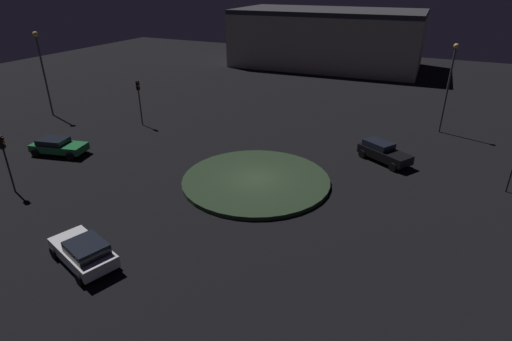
{
  "coord_description": "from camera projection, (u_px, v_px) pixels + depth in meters",
  "views": [
    {
      "loc": [
        -24.33,
        -11.6,
        13.73
      ],
      "look_at": [
        0.0,
        0.0,
        0.95
      ],
      "focal_mm": 28.81,
      "sensor_mm": 36.0,
      "label": 1
    }
  ],
  "objects": [
    {
      "name": "car_green",
      "position": [
        58.0,
        146.0,
        34.66
      ],
      "size": [
        2.97,
        4.83,
        1.39
      ],
      "rotation": [
        0.0,
        0.0,
        4.94
      ],
      "color": "#1E7238",
      "rests_on": "ground_plane"
    },
    {
      "name": "car_black",
      "position": [
        383.0,
        152.0,
        33.33
      ],
      "size": [
        3.71,
        4.65,
        1.55
      ],
      "rotation": [
        0.0,
        0.0,
        4.17
      ],
      "color": "black",
      "rests_on": "ground_plane"
    },
    {
      "name": "ground_plane",
      "position": [
        256.0,
        182.0,
        30.24
      ],
      "size": [
        119.42,
        119.42,
        0.0
      ],
      "primitive_type": "plane",
      "color": "black"
    },
    {
      "name": "traffic_light_northeast",
      "position": [
        139.0,
        94.0,
        40.51
      ],
      "size": [
        0.36,
        0.39,
        4.5
      ],
      "rotation": [
        0.0,
        0.0,
        -1.96
      ],
      "color": "#2D2D2D",
      "rests_on": "ground_plane"
    },
    {
      "name": "streetlamp_north",
      "position": [
        41.0,
        62.0,
        42.39
      ],
      "size": [
        0.53,
        0.53,
        8.74
      ],
      "color": "#4C4C51",
      "rests_on": "ground_plane"
    },
    {
      "name": "roundabout_island",
      "position": [
        256.0,
        180.0,
        30.17
      ],
      "size": [
        10.82,
        10.82,
        0.31
      ],
      "primitive_type": "cylinder",
      "color": "#263823",
      "rests_on": "ground_plane"
    },
    {
      "name": "car_white",
      "position": [
        84.0,
        251.0,
        21.33
      ],
      "size": [
        3.17,
        4.6,
        1.51
      ],
      "rotation": [
        0.0,
        0.0,
        1.25
      ],
      "color": "white",
      "rests_on": "ground_plane"
    },
    {
      "name": "streetlamp_southeast",
      "position": [
        449.0,
        80.0,
        37.82
      ],
      "size": [
        0.46,
        0.46,
        8.34
      ],
      "color": "#4C4C51",
      "rests_on": "ground_plane"
    },
    {
      "name": "store_building",
      "position": [
        327.0,
        38.0,
        67.75
      ],
      "size": [
        16.71,
        30.38,
        8.96
      ],
      "rotation": [
        0.0,
        0.0,
        1.62
      ],
      "color": "#B7B299",
      "rests_on": "ground_plane"
    },
    {
      "name": "traffic_light_northwest",
      "position": [
        5.0,
        153.0,
        27.63
      ],
      "size": [
        0.37,
        0.4,
        4.16
      ],
      "rotation": [
        0.0,
        0.0,
        -1.04
      ],
      "color": "#2D2D2D",
      "rests_on": "ground_plane"
    }
  ]
}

